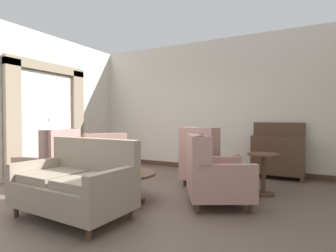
% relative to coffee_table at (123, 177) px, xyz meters
% --- Properties ---
extents(ground, '(9.15, 9.15, 0.00)m').
position_rel_coffee_table_xyz_m(ground, '(0.24, -0.22, -0.38)').
color(ground, brown).
extents(wall_back, '(6.28, 0.08, 3.18)m').
position_rel_coffee_table_xyz_m(wall_back, '(0.24, 3.05, 1.21)').
color(wall_back, silver).
rests_on(wall_back, ground).
extents(wall_left, '(0.08, 4.57, 3.18)m').
position_rel_coffee_table_xyz_m(wall_left, '(-2.82, 0.76, 1.21)').
color(wall_left, silver).
rests_on(wall_left, ground).
extents(baseboard_back, '(6.12, 0.03, 0.12)m').
position_rel_coffee_table_xyz_m(baseboard_back, '(0.24, 3.00, -0.32)').
color(baseboard_back, '#4C3323').
rests_on(baseboard_back, ground).
extents(window_with_curtains, '(0.12, 2.00, 2.41)m').
position_rel_coffee_table_xyz_m(window_with_curtains, '(-2.72, 0.80, 1.02)').
color(window_with_curtains, silver).
extents(coffee_table, '(1.00, 1.00, 0.44)m').
position_rel_coffee_table_xyz_m(coffee_table, '(0.00, 0.00, 0.00)').
color(coffee_table, '#4C3323').
rests_on(coffee_table, ground).
extents(porcelain_vase, '(0.14, 0.14, 0.29)m').
position_rel_coffee_table_xyz_m(porcelain_vase, '(-0.01, 0.05, 0.20)').
color(porcelain_vase, brown).
rests_on(porcelain_vase, coffee_table).
extents(settee, '(1.56, 0.92, 0.99)m').
position_rel_coffee_table_xyz_m(settee, '(-0.14, -0.80, 0.04)').
color(settee, gray).
rests_on(settee, ground).
extents(armchair_beside_settee, '(1.16, 1.14, 0.98)m').
position_rel_coffee_table_xyz_m(armchair_beside_settee, '(-1.14, 0.82, 0.04)').
color(armchair_beside_settee, tan).
rests_on(armchair_beside_settee, ground).
extents(armchair_near_window, '(1.17, 1.17, 1.03)m').
position_rel_coffee_table_xyz_m(armchair_near_window, '(1.27, 0.46, 0.06)').
color(armchair_near_window, tan).
rests_on(armchair_near_window, ground).
extents(armchair_far_left, '(0.99, 0.93, 1.07)m').
position_rel_coffee_table_xyz_m(armchair_far_left, '(-1.62, 0.01, 0.07)').
color(armchair_far_left, tan).
rests_on(armchair_far_left, ground).
extents(armchair_near_sideboard, '(0.99, 1.08, 1.10)m').
position_rel_coffee_table_xyz_m(armchair_near_sideboard, '(0.82, 1.40, 0.07)').
color(armchair_near_sideboard, tan).
rests_on(armchair_near_sideboard, ground).
extents(side_table, '(0.51, 0.51, 0.69)m').
position_rel_coffee_table_xyz_m(side_table, '(1.84, 1.35, 0.04)').
color(side_table, '#4C3323').
rests_on(side_table, ground).
extents(sideboard, '(1.03, 0.38, 1.18)m').
position_rel_coffee_table_xyz_m(sideboard, '(1.90, 2.76, 0.14)').
color(sideboard, '#4C3323').
rests_on(sideboard, ground).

